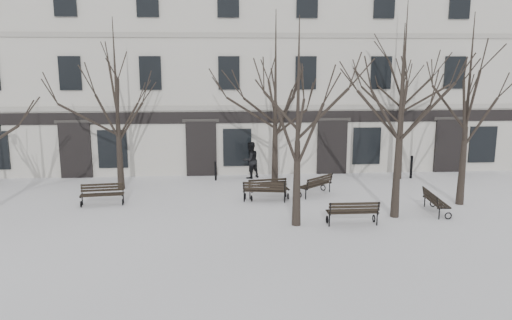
{
  "coord_description": "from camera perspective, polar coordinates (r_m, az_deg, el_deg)",
  "views": [
    {
      "loc": [
        -2.48,
        -18.14,
        6.01
      ],
      "look_at": [
        -0.96,
        3.0,
        1.79
      ],
      "focal_mm": 35.0,
      "sensor_mm": 36.0,
      "label": 1
    }
  ],
  "objects": [
    {
      "name": "tree_3",
      "position": [
        22.32,
        23.16,
        7.66
      ],
      "size": [
        5.55,
        5.55,
        7.93
      ],
      "color": "black",
      "rests_on": "ground"
    },
    {
      "name": "bench_5",
      "position": [
        21.3,
        19.77,
        -4.45
      ],
      "size": [
        0.78,
        1.82,
        0.9
      ],
      "rotation": [
        0.0,
        0.0,
        1.5
      ],
      "color": "black",
      "rests_on": "ground"
    },
    {
      "name": "tree_6",
      "position": [
        26.29,
        16.59,
        10.05
      ],
      "size": [
        6.34,
        6.34,
        9.06
      ],
      "color": "black",
      "rests_on": "ground"
    },
    {
      "name": "bench_1",
      "position": [
        21.63,
        0.98,
        -3.48
      ],
      "size": [
        1.93,
        0.96,
        0.93
      ],
      "rotation": [
        0.0,
        0.0,
        2.98
      ],
      "color": "black",
      "rests_on": "ground"
    },
    {
      "name": "tree_1",
      "position": [
        17.87,
        4.84,
        7.1
      ],
      "size": [
        5.29,
        5.29,
        7.56
      ],
      "color": "black",
      "rests_on": "ground"
    },
    {
      "name": "tree_5",
      "position": [
        22.98,
        2.24,
        9.15
      ],
      "size": [
        5.79,
        5.79,
        8.27
      ],
      "color": "black",
      "rests_on": "ground"
    },
    {
      "name": "building",
      "position": [
        31.2,
        0.45,
        10.36
      ],
      "size": [
        40.4,
        10.2,
        11.4
      ],
      "color": "beige",
      "rests_on": "ground"
    },
    {
      "name": "bollard_a",
      "position": [
        25.52,
        -4.64,
        -1.15
      ],
      "size": [
        0.13,
        0.13,
        1.01
      ],
      "color": "black",
      "rests_on": "ground"
    },
    {
      "name": "bench_2",
      "position": [
        18.94,
        10.99,
        -5.8
      ],
      "size": [
        1.9,
        0.7,
        0.95
      ],
      "rotation": [
        0.0,
        0.0,
        3.14
      ],
      "color": "black",
      "rests_on": "ground"
    },
    {
      "name": "ground",
      "position": [
        19.27,
        3.5,
        -6.93
      ],
      "size": [
        100.0,
        100.0,
        0.0
      ],
      "primitive_type": "plane",
      "color": "white",
      "rests_on": "ground"
    },
    {
      "name": "tree_4",
      "position": [
        24.02,
        -15.73,
        8.39
      ],
      "size": [
        5.57,
        5.57,
        7.96
      ],
      "color": "black",
      "rests_on": "ground"
    },
    {
      "name": "bench_3",
      "position": [
        22.06,
        1.46,
        -3.27
      ],
      "size": [
        1.81,
        0.89,
        0.88
      ],
      "rotation": [
        0.0,
        0.0,
        0.15
      ],
      "color": "black",
      "rests_on": "ground"
    },
    {
      "name": "bollard_b",
      "position": [
        27.12,
        17.34,
        -0.66
      ],
      "size": [
        0.16,
        0.16,
        1.21
      ],
      "color": "black",
      "rests_on": "ground"
    },
    {
      "name": "bench_0",
      "position": [
        22.14,
        -17.16,
        -3.7
      ],
      "size": [
        1.84,
        0.84,
        0.9
      ],
      "rotation": [
        0.0,
        0.0,
        0.11
      ],
      "color": "black",
      "rests_on": "ground"
    },
    {
      "name": "tree_2",
      "position": [
        19.59,
        16.23,
        6.7
      ],
      "size": [
        5.16,
        5.16,
        7.37
      ],
      "color": "black",
      "rests_on": "ground"
    },
    {
      "name": "bench_4",
      "position": [
        22.8,
        6.87,
        -2.78
      ],
      "size": [
        1.81,
        1.71,
        0.94
      ],
      "rotation": [
        0.0,
        0.0,
        3.86
      ],
      "color": "black",
      "rests_on": "ground"
    },
    {
      "name": "pedestrian_b",
      "position": [
        26.08,
        -0.62,
        -2.06
      ],
      "size": [
        1.17,
        1.12,
        1.91
      ],
      "primitive_type": "imported",
      "rotation": [
        0.0,
        0.0,
        3.74
      ],
      "color": "black",
      "rests_on": "ground"
    }
  ]
}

